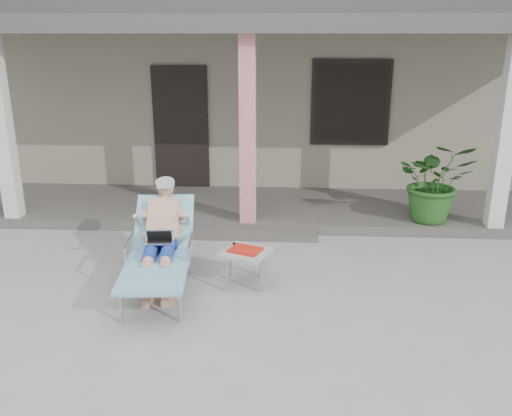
{
  "coord_description": "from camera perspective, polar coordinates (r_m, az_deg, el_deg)",
  "views": [
    {
      "loc": [
        0.57,
        -5.3,
        2.76
      ],
      "look_at": [
        0.21,
        0.6,
        0.85
      ],
      "focal_mm": 38.0,
      "sensor_mm": 36.0,
      "label": 1
    }
  ],
  "objects": [
    {
      "name": "porch_overhang",
      "position": [
        8.27,
        -0.5,
        18.1
      ],
      "size": [
        10.0,
        2.3,
        2.85
      ],
      "color": "silver",
      "rests_on": "porch_deck"
    },
    {
      "name": "porch_deck",
      "position": [
        8.74,
        -0.43,
        0.01
      ],
      "size": [
        10.0,
        2.0,
        0.15
      ],
      "primitive_type": "cube",
      "color": "#605B56",
      "rests_on": "ground"
    },
    {
      "name": "lounger",
      "position": [
        6.13,
        -10.14,
        -1.76
      ],
      "size": [
        0.84,
        1.86,
        1.18
      ],
      "rotation": [
        0.0,
        0.0,
        0.1
      ],
      "color": "#B7B7BC",
      "rests_on": "ground"
    },
    {
      "name": "potted_palm",
      "position": [
        8.18,
        18.37,
        2.68
      ],
      "size": [
        1.16,
        1.04,
        1.18
      ],
      "primitive_type": "imported",
      "rotation": [
        0.0,
        0.0,
        -0.12
      ],
      "color": "#26591E",
      "rests_on": "porch_deck"
    },
    {
      "name": "porch_step",
      "position": [
        7.67,
        -1.01,
        -2.89
      ],
      "size": [
        2.0,
        0.3,
        0.07
      ],
      "primitive_type": "cube",
      "color": "#605B56",
      "rests_on": "ground"
    },
    {
      "name": "house",
      "position": [
        11.86,
        0.74,
        12.6
      ],
      "size": [
        10.4,
        5.4,
        3.3
      ],
      "color": "gray",
      "rests_on": "ground"
    },
    {
      "name": "side_table",
      "position": [
        6.17,
        -1.12,
        -4.89
      ],
      "size": [
        0.63,
        0.63,
        0.44
      ],
      "rotation": [
        0.0,
        0.0,
        -0.37
      ],
      "color": "#B0B0AB",
      "rests_on": "ground"
    },
    {
      "name": "ground",
      "position": [
        6.0,
        -2.41,
        -9.48
      ],
      "size": [
        60.0,
        60.0,
        0.0
      ],
      "primitive_type": "plane",
      "color": "#9E9E99",
      "rests_on": "ground"
    }
  ]
}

